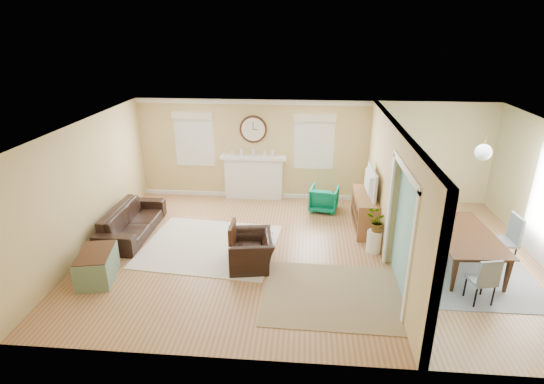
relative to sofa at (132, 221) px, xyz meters
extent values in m
plane|color=#8C5E3A|center=(3.90, -0.56, -0.31)|extent=(9.00, 9.00, 0.00)
cube|color=tan|center=(3.90, 2.44, 0.99)|extent=(9.00, 0.02, 2.60)
cube|color=tan|center=(3.90, -3.56, 0.99)|extent=(9.00, 0.02, 2.60)
cube|color=tan|center=(-0.60, -0.56, 0.99)|extent=(0.02, 6.00, 2.60)
cube|color=white|center=(3.90, -0.56, 2.29)|extent=(9.00, 6.00, 0.02)
cube|color=tan|center=(5.40, 0.84, 0.99)|extent=(0.12, 3.20, 2.60)
cube|color=tan|center=(5.40, -3.06, 0.99)|extent=(0.12, 1.00, 2.60)
cube|color=tan|center=(5.40, -1.66, 2.09)|extent=(0.12, 1.80, 0.40)
cube|color=white|center=(5.33, -0.76, 0.79)|extent=(0.04, 0.12, 2.20)
cube|color=white|center=(5.33, -2.56, 0.79)|extent=(0.04, 0.12, 2.20)
cube|color=white|center=(5.33, -1.66, 1.89)|extent=(0.04, 1.92, 0.12)
cube|color=#6AB1A4|center=(5.47, -0.56, 0.99)|extent=(0.02, 6.00, 2.60)
cube|color=white|center=(2.40, 2.32, 0.24)|extent=(1.50, 0.24, 1.10)
cube|color=white|center=(2.40, 2.29, 0.82)|extent=(1.70, 0.30, 0.08)
cube|color=black|center=(2.40, 2.42, 0.19)|extent=(0.85, 0.02, 0.75)
cube|color=gold|center=(2.40, 2.31, 0.11)|extent=(0.85, 0.02, 0.62)
cylinder|color=#402715|center=(2.40, 2.41, 1.54)|extent=(0.70, 0.06, 0.70)
cylinder|color=silver|center=(2.40, 2.37, 1.54)|extent=(0.60, 0.01, 0.60)
cube|color=black|center=(2.40, 2.37, 1.64)|extent=(0.02, 0.01, 0.20)
cube|color=black|center=(2.46, 2.37, 1.54)|extent=(0.12, 0.01, 0.02)
cube|color=white|center=(0.85, 2.42, 1.24)|extent=(0.90, 0.03, 1.30)
cube|color=white|center=(0.85, 2.39, 1.24)|extent=(1.00, 0.04, 1.40)
cube|color=beige|center=(0.85, 2.35, 1.87)|extent=(1.05, 0.10, 0.18)
cube|color=white|center=(3.95, 2.42, 1.24)|extent=(0.90, 0.03, 1.30)
cube|color=white|center=(3.95, 2.39, 1.24)|extent=(1.00, 0.04, 1.40)
cube|color=beige|center=(3.95, 2.35, 1.87)|extent=(1.05, 0.10, 0.18)
cylinder|color=gold|center=(6.90, -0.56, 2.14)|extent=(0.02, 0.02, 0.30)
sphere|color=white|center=(6.90, -0.56, 1.89)|extent=(0.30, 0.30, 0.30)
cube|color=beige|center=(1.81, -0.41, -0.30)|extent=(2.90, 2.58, 0.01)
cube|color=#9C805F|center=(4.27, -1.94, -0.31)|extent=(2.40, 1.98, 0.01)
cube|color=slate|center=(6.78, -0.76, -0.31)|extent=(2.34, 2.92, 0.01)
imported|color=black|center=(0.00, 0.00, 0.00)|extent=(0.83, 2.13, 0.62)
imported|color=black|center=(2.77, -1.09, 0.00)|extent=(0.99, 1.09, 0.63)
imported|color=#0B683A|center=(4.23, 1.66, 0.00)|extent=(0.77, 0.79, 0.62)
cube|color=slate|center=(0.05, -1.78, -0.05)|extent=(0.76, 1.04, 0.52)
cube|color=#402715|center=(0.05, -1.78, 0.22)|extent=(0.72, 0.99, 0.02)
cube|color=brown|center=(5.12, 0.73, 0.09)|extent=(0.48, 1.43, 0.80)
cube|color=#402715|center=(4.88, 0.30, 0.24)|extent=(0.01, 0.38, 0.22)
cube|color=#402715|center=(4.88, 0.30, -0.03)|extent=(0.01, 0.38, 0.22)
cube|color=#402715|center=(4.88, 0.73, 0.24)|extent=(0.01, 0.38, 0.22)
cube|color=#402715|center=(4.88, 0.73, -0.03)|extent=(0.01, 0.38, 0.22)
cube|color=#402715|center=(4.88, 1.16, 0.24)|extent=(0.01, 0.38, 0.22)
cube|color=#402715|center=(4.88, 1.16, -0.03)|extent=(0.01, 0.38, 0.22)
imported|color=black|center=(5.10, 0.73, 0.80)|extent=(0.15, 1.09, 0.63)
cylinder|color=white|center=(5.19, -0.35, -0.09)|extent=(0.31, 0.31, 0.45)
imported|color=#337F33|center=(5.19, -0.35, 0.36)|extent=(0.45, 0.41, 0.43)
imported|color=#402715|center=(6.78, -0.76, 0.03)|extent=(1.20, 2.03, 0.69)
cube|color=slate|center=(6.78, 0.39, 0.13)|extent=(0.47, 0.47, 0.05)
cube|color=slate|center=(6.78, 0.39, 0.38)|extent=(0.42, 0.11, 0.50)
cylinder|color=black|center=(6.97, 0.53, -0.10)|extent=(0.03, 0.03, 0.42)
cylinder|color=black|center=(6.92, 0.20, -0.10)|extent=(0.03, 0.03, 0.42)
cylinder|color=black|center=(6.64, 0.58, -0.10)|extent=(0.03, 0.03, 0.42)
cylinder|color=black|center=(6.59, 0.25, -0.10)|extent=(0.03, 0.03, 0.42)
cube|color=slate|center=(6.69, -1.91, 0.10)|extent=(0.45, 0.45, 0.05)
cube|color=slate|center=(6.69, -1.91, 0.32)|extent=(0.38, 0.13, 0.45)
cylinder|color=black|center=(6.57, -2.10, -0.12)|extent=(0.03, 0.03, 0.38)
cylinder|color=black|center=(6.51, -1.80, -0.12)|extent=(0.03, 0.03, 0.38)
cylinder|color=black|center=(6.87, -2.03, -0.12)|extent=(0.03, 0.03, 0.38)
cylinder|color=black|center=(6.81, -1.73, -0.12)|extent=(0.03, 0.03, 0.38)
cube|color=white|center=(6.22, -0.72, 0.13)|extent=(0.42, 0.42, 0.05)
cube|color=white|center=(6.22, -0.72, 0.38)|extent=(0.05, 0.42, 0.50)
cylinder|color=black|center=(6.05, -0.56, -0.10)|extent=(0.03, 0.03, 0.42)
cylinder|color=black|center=(6.38, -0.55, -0.10)|extent=(0.03, 0.03, 0.42)
cylinder|color=black|center=(6.05, -0.89, -0.10)|extent=(0.03, 0.03, 0.42)
cylinder|color=black|center=(6.39, -0.89, -0.10)|extent=(0.03, 0.03, 0.42)
cube|color=slate|center=(7.51, -0.66, 0.17)|extent=(0.48, 0.48, 0.05)
cube|color=slate|center=(7.51, -0.66, 0.44)|extent=(0.07, 0.46, 0.54)
cylinder|color=black|center=(7.71, -0.83, -0.08)|extent=(0.03, 0.03, 0.45)
cylinder|color=black|center=(7.34, -0.85, -0.08)|extent=(0.03, 0.03, 0.45)
cylinder|color=black|center=(7.69, -0.47, -0.08)|extent=(0.03, 0.03, 0.45)
cylinder|color=black|center=(7.32, -0.49, -0.08)|extent=(0.03, 0.03, 0.45)
camera|label=1|loc=(3.76, -8.12, 3.99)|focal=28.00mm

